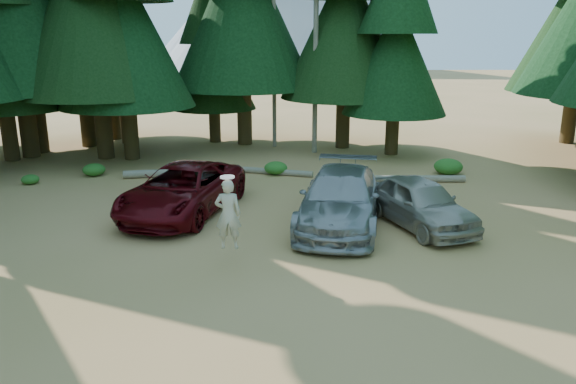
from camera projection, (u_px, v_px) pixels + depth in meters
name	position (u px, v px, depth m)	size (l,w,h in m)	color
ground	(309.00, 272.00, 13.81)	(160.00, 160.00, 0.00)	#9F8043
forest_belt_north	(298.00, 150.00, 28.24)	(36.00, 7.00, 22.00)	black
snag_front	(316.00, 26.00, 26.13)	(0.24, 0.24, 12.00)	slate
snag_back	(274.00, 47.00, 27.84)	(0.20, 0.20, 10.00)	slate
red_pickup	(182.00, 190.00, 18.16)	(2.62, 5.69, 1.58)	#54070C
silver_minivan_center	(340.00, 199.00, 17.02)	(2.34, 5.75, 1.67)	#9A9EA2
silver_minivan_right	(420.00, 202.00, 16.94)	(1.76, 4.38, 1.49)	#AAA497
frisbee_player	(228.00, 214.00, 13.92)	(0.66, 0.45, 1.85)	beige
log_left	(180.00, 173.00, 23.02)	(0.32, 0.32, 4.53)	slate
log_mid	(277.00, 172.00, 23.28)	(0.25, 0.25, 3.05)	slate
log_right	(411.00, 179.00, 22.15)	(0.27, 0.27, 4.26)	slate
shrub_far_left	(94.00, 170.00, 23.14)	(0.91, 0.91, 0.50)	#237222
shrub_left	(184.00, 183.00, 21.01)	(0.92, 0.92, 0.51)	#237222
shrub_center_left	(186.00, 188.00, 20.02)	(1.24, 1.24, 0.68)	#237222
shrub_center_right	(276.00, 168.00, 23.36)	(0.97, 0.97, 0.53)	#237222
shrub_right	(323.00, 184.00, 20.96)	(0.90, 0.90, 0.50)	#237222
shrub_far_right	(448.00, 167.00, 23.35)	(1.18, 1.18, 0.65)	#237222
shrub_edge_west	(30.00, 179.00, 21.86)	(0.67, 0.67, 0.37)	#237222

